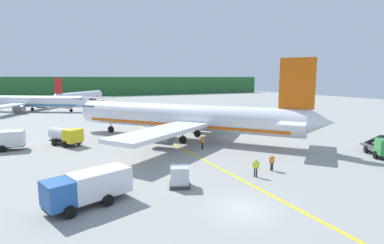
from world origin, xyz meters
name	(u,v)px	position (x,y,z in m)	size (l,w,h in m)	color
ground	(112,122)	(0.00, 48.00, -0.10)	(240.00, 320.00, 0.20)	#999993
distant_treeline	(74,87)	(0.00, 143.31, 4.89)	(216.00, 6.00, 9.78)	#28602D
airliner_foreground	(185,118)	(6.38, 24.16, 3.39)	(30.02, 34.26, 11.90)	white
airliner_mid_apron	(30,102)	(-16.74, 77.48, 2.78)	(31.03, 26.31, 9.77)	white
airliner_far_taxiway	(80,96)	(-1.46, 101.22, 2.64)	(23.71, 27.74, 9.28)	white
service_truck_baggage	(89,187)	(-9.90, 5.39, 1.45)	(6.60, 4.10, 2.50)	#2659A5
service_truck_catering	(66,135)	(-10.27, 27.87, 1.39)	(4.50, 5.49, 2.40)	yellow
service_truck_pushback	(383,148)	(23.24, 4.46, 1.17)	(5.40, 6.31, 2.66)	#338C3F
cargo_container_near	(180,176)	(-2.31, 6.07, 0.91)	(2.29, 2.29, 1.94)	#333338
crew_marshaller	(272,161)	(7.94, 6.15, 0.96)	(0.63, 0.25, 1.64)	#191E33
crew_loader_left	(202,141)	(5.89, 17.44, 1.04)	(0.57, 0.41, 1.75)	#191E33
crew_loader_right	(256,167)	(5.23, 5.27, 1.02)	(0.49, 0.47, 1.72)	#191E33
apron_guide_line	(180,147)	(3.53, 19.60, 0.01)	(0.30, 60.00, 0.01)	yellow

